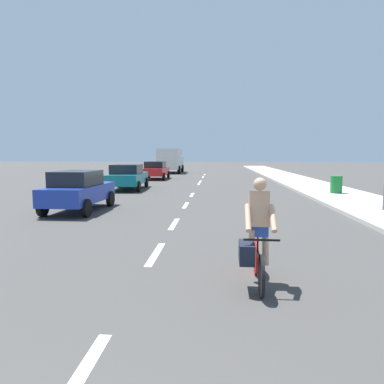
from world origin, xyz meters
The scene contains 17 objects.
ground_plane centered at (0.00, 20.00, 0.00)m, with size 160.00×160.00×0.00m, color #423F3D.
sidewalk_strip centered at (7.75, 22.00, 0.07)m, with size 3.60×80.00×0.14m, color #B2ADA3.
lane_stripe_1 centered at (0.00, 2.99, 0.00)m, with size 0.16×1.80×0.01m, color white.
lane_stripe_2 centered at (0.00, 7.38, 0.00)m, with size 0.16×1.80×0.01m, color white.
lane_stripe_3 centered at (0.00, 10.72, 0.00)m, with size 0.16×1.80×0.01m, color white.
lane_stripe_4 centered at (0.00, 14.81, 0.00)m, with size 0.16×1.80×0.01m, color white.
lane_stripe_5 centered at (0.00, 18.65, 0.00)m, with size 0.16×1.80×0.01m, color white.
lane_stripe_6 centered at (0.00, 25.85, 0.00)m, with size 0.16×1.80×0.01m, color white.
lane_stripe_7 centered at (0.00, 27.95, 0.00)m, with size 0.16×1.80×0.01m, color white.
lane_stripe_8 centered at (0.00, 33.35, 0.00)m, with size 0.16×1.80×0.01m, color white.
lane_stripe_9 centered at (0.00, 37.46, 0.00)m, with size 0.16×1.80×0.01m, color white.
cyclist centered at (2.01, 5.70, 0.83)m, with size 0.62×1.71×1.82m.
parked_car_blue centered at (-4.00, 12.97, 0.83)m, with size 1.85×3.86×1.57m.
parked_car_teal centered at (-4.23, 21.26, 0.84)m, with size 2.23×4.54×1.57m.
parked_car_red centered at (-4.03, 30.24, 0.84)m, with size 2.01×4.32×1.57m.
delivery_truck centered at (-4.14, 40.67, 1.50)m, with size 2.70×6.25×2.80m.
trash_bin_far centered at (7.68, 18.87, 0.60)m, with size 0.60×0.60×0.91m, color #19722D.
Camera 1 is at (1.35, -0.06, 2.21)m, focal length 32.57 mm.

